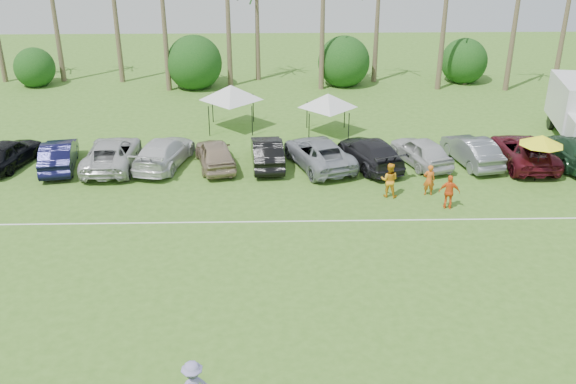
{
  "coord_description": "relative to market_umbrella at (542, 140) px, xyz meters",
  "views": [
    {
      "loc": [
        0.23,
        -13.09,
        14.12
      ],
      "look_at": [
        0.89,
        13.89,
        1.6
      ],
      "focal_mm": 40.0,
      "sensor_mm": 36.0,
      "label": 1
    }
  ],
  "objects": [
    {
      "name": "bush_tree_1",
      "position": [
        -20.46,
        20.51,
        -0.55
      ],
      "size": [
        4.0,
        4.0,
        4.0
      ],
      "color": "brown",
      "rests_on": "ground"
    },
    {
      "name": "sideline_player_b",
      "position": [
        -8.32,
        -1.8,
        -1.44
      ],
      "size": [
        1.05,
        0.91,
        1.83
      ],
      "primitive_type": "imported",
      "rotation": [
        0.0,
        0.0,
        2.85
      ],
      "color": "orange",
      "rests_on": "ground"
    },
    {
      "name": "parked_car_8",
      "position": [
        -5.76,
        2.51,
        -1.54
      ],
      "size": [
        3.3,
        5.08,
        1.61
      ],
      "primitive_type": "imported",
      "rotation": [
        0.0,
        0.0,
        3.46
      ],
      "color": "silver",
      "rests_on": "ground"
    },
    {
      "name": "parked_car_7",
      "position": [
        -8.7,
        2.39,
        -1.54
      ],
      "size": [
        3.82,
        5.96,
        1.61
      ],
      "primitive_type": "imported",
      "rotation": [
        0.0,
        0.0,
        3.45
      ],
      "color": "black",
      "rests_on": "ground"
    },
    {
      "name": "field_lines",
      "position": [
        -14.46,
        -10.49,
        -2.34
      ],
      "size": [
        80.0,
        12.1,
        0.01
      ],
      "color": "white",
      "rests_on": "ground"
    },
    {
      "name": "canopy_tent_right",
      "position": [
        -10.73,
        7.78,
        0.35
      ],
      "size": [
        3.89,
        3.89,
        3.15
      ],
      "color": "black",
      "rests_on": "ground"
    },
    {
      "name": "bush_tree_0",
      "position": [
        -33.46,
        20.51,
        -0.55
      ],
      "size": [
        4.0,
        4.0,
        4.0
      ],
      "color": "brown",
      "rests_on": "ground"
    },
    {
      "name": "market_umbrella",
      "position": [
        0.0,
        0.0,
        0.0
      ],
      "size": [
        2.35,
        2.35,
        2.62
      ],
      "color": "black",
      "rests_on": "ground"
    },
    {
      "name": "parked_car_4",
      "position": [
        -17.53,
        2.37,
        -1.54
      ],
      "size": [
        2.92,
        5.03,
        1.61
      ],
      "primitive_type": "imported",
      "rotation": [
        0.0,
        0.0,
        3.37
      ],
      "color": "#9D866C",
      "rests_on": "ground"
    },
    {
      "name": "parked_car_11",
      "position": [
        3.06,
        2.38,
        -1.54
      ],
      "size": [
        2.61,
        5.68,
        1.61
      ],
      "primitive_type": "imported",
      "rotation": [
        0.0,
        0.0,
        3.08
      ],
      "color": "#193921",
      "rests_on": "ground"
    },
    {
      "name": "parked_car_5",
      "position": [
        -14.59,
        2.56,
        -1.54
      ],
      "size": [
        2.06,
        4.99,
        1.61
      ],
      "primitive_type": "imported",
      "rotation": [
        0.0,
        0.0,
        3.22
      ],
      "color": "black",
      "rests_on": "ground"
    },
    {
      "name": "parked_car_10",
      "position": [
        0.12,
        2.38,
        -1.54
      ],
      "size": [
        2.7,
        5.8,
        1.61
      ],
      "primitive_type": "imported",
      "rotation": [
        0.0,
        0.0,
        3.14
      ],
      "color": "#54111B",
      "rests_on": "ground"
    },
    {
      "name": "parked_car_9",
      "position": [
        -2.82,
        2.54,
        -1.54
      ],
      "size": [
        2.63,
        5.12,
        1.61
      ],
      "primitive_type": "imported",
      "rotation": [
        0.0,
        0.0,
        3.34
      ],
      "color": "slate",
      "rests_on": "ground"
    },
    {
      "name": "parked_car_0",
      "position": [
        -29.29,
        2.77,
        -1.54
      ],
      "size": [
        2.94,
        5.03,
        1.61
      ],
      "primitive_type": "imported",
      "rotation": [
        0.0,
        0.0,
        2.91
      ],
      "color": "black",
      "rests_on": "ground"
    },
    {
      "name": "parked_car_2",
      "position": [
        -23.41,
        2.54,
        -1.54
      ],
      "size": [
        2.81,
        5.85,
        1.61
      ],
      "primitive_type": "imported",
      "rotation": [
        0.0,
        0.0,
        3.17
      ],
      "color": "#B7B7B7",
      "rests_on": "ground"
    },
    {
      "name": "parked_car_1",
      "position": [
        -26.35,
        2.39,
        -1.54
      ],
      "size": [
        2.56,
        5.11,
        1.61
      ],
      "primitive_type": "imported",
      "rotation": [
        0.0,
        0.0,
        3.32
      ],
      "color": "black",
      "rests_on": "ground"
    },
    {
      "name": "bush_tree_2",
      "position": [
        -8.46,
        20.51,
        -0.55
      ],
      "size": [
        4.0,
        4.0,
        4.0
      ],
      "color": "brown",
      "rests_on": "ground"
    },
    {
      "name": "bush_tree_3",
      "position": [
        1.54,
        20.51,
        -0.55
      ],
      "size": [
        4.0,
        4.0,
        4.0
      ],
      "color": "brown",
      "rests_on": "ground"
    },
    {
      "name": "sideline_player_c",
      "position": [
        -5.6,
        -3.25,
        -1.47
      ],
      "size": [
        1.09,
        0.62,
        1.76
      ],
      "primitive_type": "imported",
      "rotation": [
        0.0,
        0.0,
        2.95
      ],
      "color": "orange",
      "rests_on": "ground"
    },
    {
      "name": "canopy_tent_left",
      "position": [
        -16.95,
        9.01,
        0.61
      ],
      "size": [
        4.26,
        4.26,
        3.45
      ],
      "color": "black",
      "rests_on": "ground"
    },
    {
      "name": "sideline_player_a",
      "position": [
        -6.24,
        -1.65,
        -1.52
      ],
      "size": [
        0.62,
        0.42,
        1.65
      ],
      "primitive_type": "imported",
      "rotation": [
        0.0,
        0.0,
        3.1
      ],
      "color": "orange",
      "rests_on": "ground"
    },
    {
      "name": "parked_car_3",
      "position": [
        -20.47,
        2.68,
        -1.54
      ],
      "size": [
        3.4,
        5.9,
        1.61
      ],
      "primitive_type": "imported",
      "rotation": [
        0.0,
        0.0,
        2.92
      ],
      "color": "silver",
      "rests_on": "ground"
    },
    {
      "name": "parked_car_6",
      "position": [
        -11.65,
        2.37,
        -1.54
      ],
      "size": [
        4.43,
        6.34,
        1.61
      ],
      "primitive_type": "imported",
      "rotation": [
        0.0,
        0.0,
        3.48
      ],
      "color": "gray",
      "rests_on": "ground"
    }
  ]
}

